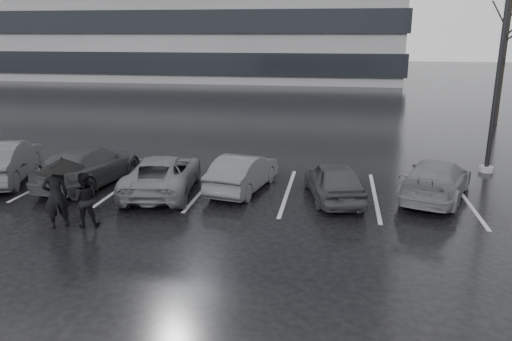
{
  "coord_description": "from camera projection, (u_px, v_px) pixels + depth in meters",
  "views": [
    {
      "loc": [
        2.12,
        -13.04,
        5.08
      ],
      "look_at": [
        -0.21,
        1.0,
        1.1
      ],
      "focal_mm": 35.0,
      "sensor_mm": 36.0,
      "label": 1
    }
  ],
  "objects": [
    {
      "name": "umbrella",
      "position": [
        62.0,
        163.0,
        13.08
      ],
      "size": [
        1.13,
        1.13,
        1.91
      ],
      "color": "black",
      "rests_on": "ground"
    },
    {
      "name": "car_west_a",
      "position": [
        243.0,
        172.0,
        16.41
      ],
      "size": [
        1.94,
        3.85,
        1.21
      ],
      "primitive_type": "imported",
      "rotation": [
        0.0,
        0.0,
        2.96
      ],
      "color": "#302F32",
      "rests_on": "ground"
    },
    {
      "name": "lamp_post",
      "position": [
        501.0,
        53.0,
        17.54
      ],
      "size": [
        0.52,
        0.52,
        9.5
      ],
      "rotation": [
        0.0,
        0.0,
        0.25
      ],
      "color": "gray",
      "rests_on": "ground"
    },
    {
      "name": "car_west_d",
      "position": [
        3.0,
        161.0,
        17.32
      ],
      "size": [
        2.93,
        4.73,
        1.47
      ],
      "primitive_type": "imported",
      "rotation": [
        0.0,
        0.0,
        3.48
      ],
      "color": "#302F32",
      "rests_on": "ground"
    },
    {
      "name": "pedestrian_left",
      "position": [
        56.0,
        195.0,
        13.17
      ],
      "size": [
        0.78,
        0.76,
        1.8
      ],
      "primitive_type": "imported",
      "rotation": [
        0.0,
        0.0,
        3.87
      ],
      "color": "black",
      "rests_on": "ground"
    },
    {
      "name": "car_west_b",
      "position": [
        163.0,
        174.0,
        16.17
      ],
      "size": [
        2.6,
        4.64,
        1.22
      ],
      "primitive_type": "imported",
      "rotation": [
        0.0,
        0.0,
        3.27
      ],
      "color": "#4B4B4D",
      "rests_on": "ground"
    },
    {
      "name": "tree_north",
      "position": [
        505.0,
        47.0,
        27.37
      ],
      "size": [
        0.26,
        0.26,
        8.5
      ],
      "primitive_type": "cylinder",
      "color": "black",
      "rests_on": "ground"
    },
    {
      "name": "ground",
      "position": [
        257.0,
        218.0,
        14.09
      ],
      "size": [
        160.0,
        160.0,
        0.0
      ],
      "primitive_type": "plane",
      "color": "black",
      "rests_on": "ground"
    },
    {
      "name": "pedestrian_right",
      "position": [
        84.0,
        200.0,
        13.3
      ],
      "size": [
        0.88,
        0.78,
        1.49
      ],
      "primitive_type": "imported",
      "rotation": [
        0.0,
        0.0,
        3.5
      ],
      "color": "black",
      "rests_on": "ground"
    },
    {
      "name": "car_west_c",
      "position": [
        89.0,
        165.0,
        17.03
      ],
      "size": [
        2.41,
        4.79,
        1.33
      ],
      "primitive_type": "imported",
      "rotation": [
        0.0,
        0.0,
        3.02
      ],
      "color": "black",
      "rests_on": "ground"
    },
    {
      "name": "car_main",
      "position": [
        334.0,
        180.0,
        15.5
      ],
      "size": [
        2.22,
        3.81,
        1.22
      ],
      "primitive_type": "imported",
      "rotation": [
        0.0,
        0.0,
        3.37
      ],
      "color": "black",
      "rests_on": "ground"
    },
    {
      "name": "car_east",
      "position": [
        436.0,
        179.0,
        15.61
      ],
      "size": [
        3.04,
        4.55,
        1.23
      ],
      "primitive_type": "imported",
      "rotation": [
        0.0,
        0.0,
        2.8
      ],
      "color": "#4B4B4D",
      "rests_on": "ground"
    },
    {
      "name": "stall_stripes",
      "position": [
        246.0,
        189.0,
        16.59
      ],
      "size": [
        19.72,
        5.0,
        0.0
      ],
      "color": "#AEAEB0",
      "rests_on": "ground"
    }
  ]
}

